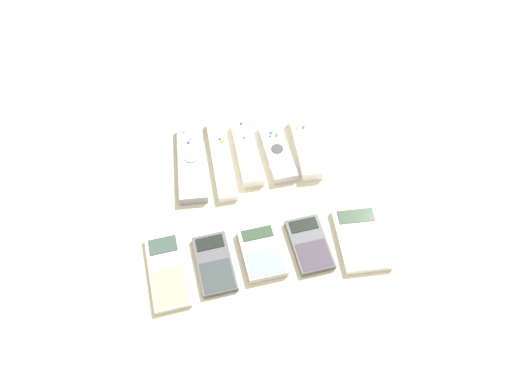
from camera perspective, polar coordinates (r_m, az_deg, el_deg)
ground_plane at (r=1.01m, az=0.32°, el=-1.92°), size 3.00×3.00×0.00m
remote_0 at (r=1.08m, az=-7.37°, el=3.39°), size 0.07×0.21×0.02m
remote_1 at (r=1.08m, az=-3.98°, el=3.86°), size 0.04×0.22×0.02m
remote_2 at (r=1.09m, az=-0.99°, el=4.58°), size 0.05×0.17×0.02m
remote_3 at (r=1.09m, az=2.40°, el=4.65°), size 0.06×0.16×0.02m
remote_4 at (r=1.10m, az=5.65°, el=5.15°), size 0.05×0.17×0.03m
calculator_0 at (r=0.95m, az=-10.10°, el=-8.88°), size 0.08×0.16×0.01m
calculator_1 at (r=0.95m, az=-4.77°, el=-8.14°), size 0.07×0.13×0.01m
calculator_2 at (r=0.95m, az=0.70°, el=-6.91°), size 0.08×0.11×0.02m
calculator_3 at (r=0.97m, az=6.14°, el=-5.95°), size 0.07×0.12×0.01m
calculator_4 at (r=0.99m, az=11.92°, el=-5.21°), size 0.10×0.14×0.02m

